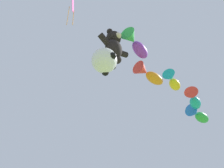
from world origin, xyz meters
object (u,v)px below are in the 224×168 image
Objects in this scene: soccer_ball_kite at (104,61)px; fish_kite_emerald at (198,115)px; fish_kite_violet at (136,44)px; diamond_kite at (73,6)px; fish_kite_goldfin at (172,81)px; fish_kite_teal at (194,99)px; fish_kite_tangerine at (149,74)px; teddy_bear_kite at (114,46)px.

fish_kite_emerald is at bearing 6.31° from soccer_ball_kite.
diamond_kite is (-2.72, 2.36, 3.11)m from fish_kite_violet.
soccer_ball_kite is at bearing -175.30° from fish_kite_goldfin.
fish_kite_emerald is at bearing 22.14° from fish_kite_teal.
soccer_ball_kite is 0.55× the size of fish_kite_tangerine.
fish_kite_goldfin is at bearing -171.20° from fish_kite_emerald.
fish_kite_emerald is at bearing 4.68° from fish_kite_tangerine.
fish_kite_violet is 2.13m from fish_kite_tangerine.
fish_kite_emerald is at bearing 8.28° from fish_kite_violet.
fish_kite_tangerine is 6.09m from diamond_kite.
fish_kite_teal is 1.00× the size of fish_kite_emerald.
soccer_ball_kite is 7.44m from fish_kite_goldfin.
soccer_ball_kite is 0.52× the size of fish_kite_teal.
diamond_kite is at bearing 169.35° from fish_kite_teal.
diamond_kite is at bearing 139.13° from fish_kite_violet.
teddy_bear_kite is 10.21m from fish_kite_emerald.
fish_kite_violet is at bearing -13.46° from teddy_bear_kite.
fish_kite_goldfin is 7.85m from diamond_kite.
diamond_kite reaches higher than fish_kite_teal.
fish_kite_goldfin is (4.50, 0.62, 0.58)m from fish_kite_violet.
fish_kite_tangerine is 6.86m from fish_kite_emerald.
fish_kite_violet is at bearing -40.87° from diamond_kite.
fish_kite_violet reaches higher than soccer_ball_kite.
teddy_bear_kite is 4.77m from diamond_kite.
fish_kite_goldfin is 2.46m from fish_kite_teal.
fish_kite_goldfin is 0.66× the size of diamond_kite.
fish_kite_tangerine is 1.09× the size of fish_kite_goldfin.
fish_kite_emerald is 0.76× the size of diamond_kite.
fish_kite_goldfin is 0.86× the size of fish_kite_teal.
fish_kite_teal is (8.28, 0.22, 1.32)m from teddy_bear_kite.
fish_kite_tangerine is at bearing 9.00° from soccer_ball_kite.
fish_kite_emerald is at bearing 8.80° from fish_kite_goldfin.
fish_kite_teal is (6.95, 0.54, 0.35)m from fish_kite_violet.
fish_kite_violet is at bearing -159.87° from fish_kite_tangerine.
fish_kite_teal reaches higher than teddy_bear_kite.
fish_kite_violet is 8.86m from fish_kite_emerald.
fish_kite_goldfin is (6.63, 0.54, 3.32)m from soccer_ball_kite.
fish_kite_teal is (4.99, -0.18, 0.78)m from fish_kite_tangerine.
fish_kite_goldfin reaches higher than fish_kite_emerald.
fish_kite_violet reaches higher than fish_kite_tangerine.
teddy_bear_kite is 0.93× the size of fish_kite_tangerine.
fish_kite_violet is 6.98m from fish_kite_teal.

